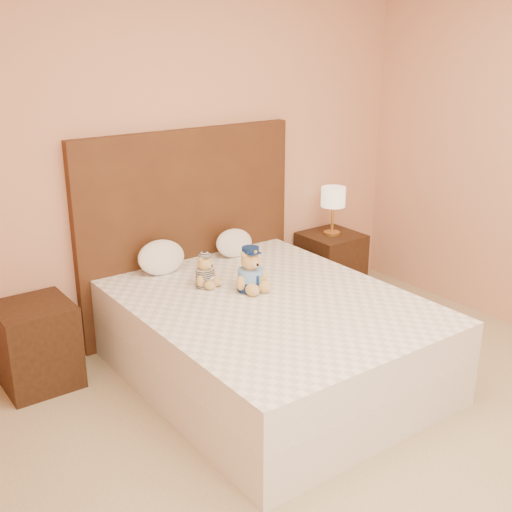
{
  "coord_description": "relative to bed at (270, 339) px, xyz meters",
  "views": [
    {
      "loc": [
        -2.27,
        -1.76,
        2.15
      ],
      "look_at": [
        0.07,
        1.45,
        0.76
      ],
      "focal_mm": 45.0,
      "sensor_mm": 36.0,
      "label": 1
    }
  ],
  "objects": [
    {
      "name": "pillow_right",
      "position": [
        0.29,
        0.83,
        0.38
      ],
      "size": [
        0.31,
        0.2,
        0.22
      ],
      "primitive_type": "ellipsoid",
      "color": "white",
      "rests_on": "bed"
    },
    {
      "name": "lamp",
      "position": [
        1.25,
        0.8,
        0.57
      ],
      "size": [
        0.2,
        0.2,
        0.4
      ],
      "color": "gold",
      "rests_on": "nightstand_right"
    },
    {
      "name": "teddy_prisoner",
      "position": [
        -0.21,
        0.44,
        0.39
      ],
      "size": [
        0.25,
        0.24,
        0.22
      ],
      "primitive_type": null,
      "rotation": [
        0.0,
        0.0,
        0.36
      ],
      "color": "tan",
      "rests_on": "bed"
    },
    {
      "name": "bed",
      "position": [
        0.0,
        0.0,
        0.0
      ],
      "size": [
        1.6,
        2.0,
        0.55
      ],
      "color": "white",
      "rests_on": "ground"
    },
    {
      "name": "nightstand_right",
      "position": [
        1.25,
        0.8,
        -0.0
      ],
      "size": [
        0.45,
        0.45,
        0.55
      ],
      "primitive_type": "cube",
      "color": "#321F10",
      "rests_on": "ground"
    },
    {
      "name": "headboard",
      "position": [
        0.0,
        1.01,
        0.47
      ],
      "size": [
        1.75,
        0.08,
        1.5
      ],
      "primitive_type": "cube",
      "color": "#4A2B16",
      "rests_on": "ground"
    },
    {
      "name": "nightstand_left",
      "position": [
        -1.25,
        0.8,
        -0.0
      ],
      "size": [
        0.45,
        0.45,
        0.55
      ],
      "primitive_type": "cube",
      "color": "#321F10",
      "rests_on": "ground"
    },
    {
      "name": "ground",
      "position": [
        0.0,
        -1.2,
        -0.28
      ],
      "size": [
        4.0,
        4.5,
        0.0
      ],
      "primitive_type": "cube",
      "color": "#C3B38B",
      "rests_on": "ground"
    },
    {
      "name": "teddy_police",
      "position": [
        -0.01,
        0.2,
        0.42
      ],
      "size": [
        0.26,
        0.25,
        0.29
      ],
      "primitive_type": null,
      "rotation": [
        0.0,
        0.0,
        0.02
      ],
      "color": "tan",
      "rests_on": "bed"
    },
    {
      "name": "pillow_left",
      "position": [
        -0.33,
        0.83,
        0.4
      ],
      "size": [
        0.35,
        0.23,
        0.25
      ],
      "primitive_type": "ellipsoid",
      "color": "white",
      "rests_on": "bed"
    },
    {
      "name": "room_walls",
      "position": [
        0.0,
        -0.74,
        1.53
      ],
      "size": [
        4.04,
        4.52,
        2.72
      ],
      "color": "tan",
      "rests_on": "ground"
    }
  ]
}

